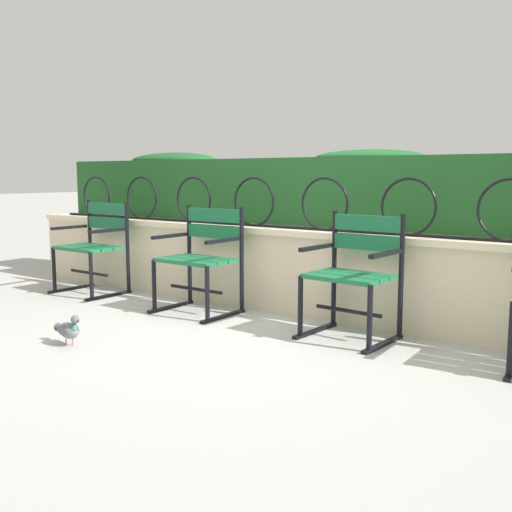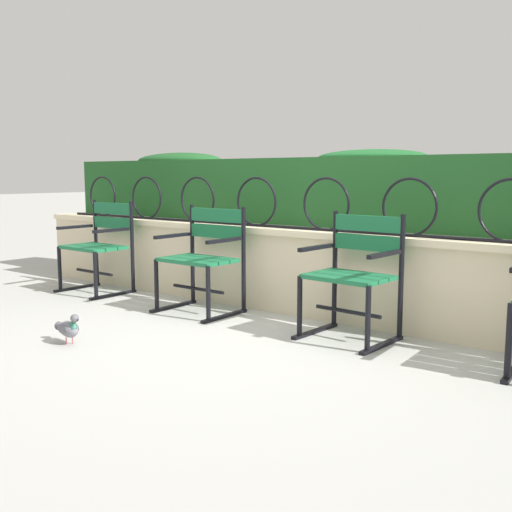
# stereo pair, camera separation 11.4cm
# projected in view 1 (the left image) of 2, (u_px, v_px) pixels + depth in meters

# --- Properties ---
(ground_plane) EXTENTS (60.00, 60.00, 0.00)m
(ground_plane) POSITION_uv_depth(u_px,v_px,m) (247.00, 333.00, 4.32)
(ground_plane) COLOR #ADADA8
(stone_wall) EXTENTS (6.48, 0.41, 0.70)m
(stone_wall) POSITION_uv_depth(u_px,v_px,m) (307.00, 271.00, 4.92)
(stone_wall) COLOR beige
(stone_wall) RESTS_ON ground
(iron_arch_fence) EXTENTS (5.96, 0.02, 0.42)m
(iron_arch_fence) POSITION_uv_depth(u_px,v_px,m) (289.00, 206.00, 4.86)
(iron_arch_fence) COLOR black
(iron_arch_fence) RESTS_ON stone_wall
(hedge_row) EXTENTS (6.35, 0.61, 0.67)m
(hedge_row) POSITION_uv_depth(u_px,v_px,m) (335.00, 188.00, 5.21)
(hedge_row) COLOR #1E5123
(hedge_row) RESTS_ON stone_wall
(park_chair_leftmost) EXTENTS (0.63, 0.53, 0.88)m
(park_chair_leftmost) POSITION_uv_depth(u_px,v_px,m) (95.00, 244.00, 5.77)
(park_chair_leftmost) COLOR #19663D
(park_chair_leftmost) RESTS_ON ground
(park_chair_centre_left) EXTENTS (0.62, 0.52, 0.87)m
(park_chair_centre_left) POSITION_uv_depth(u_px,v_px,m) (202.00, 256.00, 4.96)
(park_chair_centre_left) COLOR #19663D
(park_chair_centre_left) RESTS_ON ground
(park_chair_centre_right) EXTENTS (0.61, 0.55, 0.87)m
(park_chair_centre_right) POSITION_uv_depth(u_px,v_px,m) (355.00, 272.00, 4.17)
(park_chair_centre_right) COLOR #19663D
(park_chair_centre_right) RESTS_ON ground
(pigeon_near_chairs) EXTENTS (0.29, 0.13, 0.22)m
(pigeon_near_chairs) POSITION_uv_depth(u_px,v_px,m) (69.00, 329.00, 3.99)
(pigeon_near_chairs) COLOR slate
(pigeon_near_chairs) RESTS_ON ground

